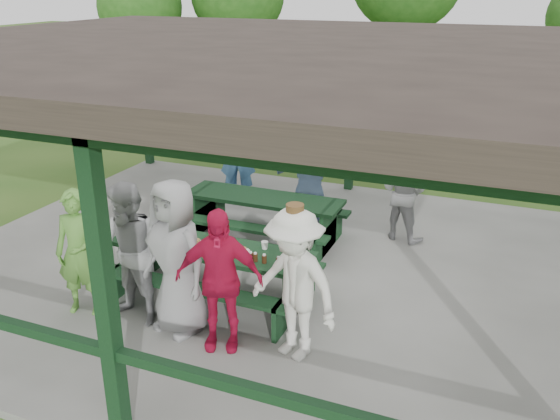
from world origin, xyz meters
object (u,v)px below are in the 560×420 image
at_px(spectator_grey, 404,192).
at_px(farm_trailer, 351,125).
at_px(contestant_green, 79,253).
at_px(pickup_truck, 445,104).
at_px(picnic_table_far, 264,213).
at_px(spectator_blue, 237,155).
at_px(picnic_table_near, 212,265).
at_px(contestant_red, 219,279).
at_px(contestant_grey_mid, 176,258).
at_px(contestant_white_fedora, 294,285).
at_px(contestant_grey_left, 131,255).
at_px(spectator_lblue, 310,176).

height_order(spectator_grey, farm_trailer, spectator_grey).
xyz_separation_m(contestant_green, pickup_truck, (2.83, 11.98, -0.09)).
bearing_deg(picnic_table_far, spectator_blue, 128.76).
relative_size(picnic_table_near, picnic_table_far, 1.06).
bearing_deg(picnic_table_near, pickup_truck, 82.36).
height_order(contestant_red, spectator_grey, contestant_red).
bearing_deg(contestant_grey_mid, picnic_table_near, 106.46).
height_order(contestant_green, contestant_white_fedora, contestant_white_fedora).
xyz_separation_m(contestant_grey_mid, spectator_grey, (1.93, 3.75, -0.15)).
bearing_deg(picnic_table_far, pickup_truck, 79.85).
height_order(picnic_table_far, contestant_grey_mid, contestant_grey_mid).
height_order(contestant_grey_left, pickup_truck, contestant_grey_left).
height_order(spectator_blue, farm_trailer, spectator_blue).
bearing_deg(contestant_white_fedora, farm_trailer, 120.97).
relative_size(contestant_grey_left, contestant_red, 1.06).
xyz_separation_m(pickup_truck, farm_trailer, (-1.98, -2.73, -0.20)).
relative_size(contestant_grey_left, spectator_lblue, 1.06).
bearing_deg(spectator_lblue, picnic_table_far, 58.42).
xyz_separation_m(picnic_table_far, pickup_truck, (1.62, 9.05, 0.25)).
xyz_separation_m(picnic_table_far, contestant_white_fedora, (1.61, -2.80, 0.41)).
bearing_deg(picnic_table_near, contestant_white_fedora, -28.47).
bearing_deg(contestant_white_fedora, contestant_grey_mid, -160.16).
bearing_deg(contestant_white_fedora, picnic_table_far, 138.68).
height_order(picnic_table_near, contestant_grey_mid, contestant_grey_mid).
distance_m(picnic_table_near, contestant_grey_left, 1.15).
height_order(picnic_table_near, contestant_red, contestant_red).
bearing_deg(pickup_truck, contestant_white_fedora, -164.63).
bearing_deg(contestant_grey_mid, contestant_white_fedora, 17.72).
relative_size(contestant_green, spectator_lblue, 0.96).
bearing_deg(contestant_green, farm_trailer, 67.03).
bearing_deg(contestant_red, spectator_blue, 96.23).
height_order(picnic_table_far, spectator_grey, spectator_grey).
distance_m(contestant_grey_left, contestant_red, 1.22).
height_order(contestant_green, contestant_red, contestant_red).
xyz_separation_m(contestant_grey_left, contestant_red, (1.22, -0.06, -0.05)).
xyz_separation_m(picnic_table_far, contestant_red, (0.76, -2.94, 0.38)).
height_order(contestant_white_fedora, farm_trailer, contestant_white_fedora).
xyz_separation_m(contestant_grey_left, spectator_blue, (-0.72, 4.36, 0.03)).
bearing_deg(contestant_grey_left, picnic_table_near, 65.77).
relative_size(contestant_green, contestant_grey_mid, 0.86).
relative_size(picnic_table_near, contestant_green, 1.66).
bearing_deg(spectator_lblue, contestant_grey_mid, 78.07).
xyz_separation_m(spectator_grey, pickup_truck, (-0.44, 8.13, -0.08)).
bearing_deg(contestant_white_fedora, pickup_truck, 108.74).
height_order(contestant_green, contestant_grey_left, contestant_grey_left).
relative_size(contestant_white_fedora, farm_trailer, 0.50).
relative_size(contestant_white_fedora, spectator_blue, 0.98).
bearing_deg(spectator_lblue, contestant_grey_left, 69.55).
bearing_deg(contestant_grey_mid, spectator_blue, 123.74).
distance_m(picnic_table_near, pickup_truck, 11.16).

